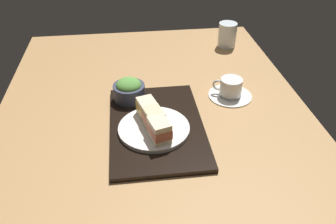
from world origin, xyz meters
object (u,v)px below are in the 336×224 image
Objects in this scene: sandwich_plate at (154,128)px; sandwich_near at (147,109)px; sandwich_middle at (154,119)px; coffee_cup at (230,89)px; salad_bowl at (129,90)px; sandwich_far at (161,130)px; drinking_glass at (227,35)px.

sandwich_near reaches higher than sandwich_plate.
sandwich_middle reaches higher than coffee_cup.
salad_bowl is at bearing -160.02° from sandwich_plate.
sandwich_middle is 5.61cm from sandwich_far.
sandwich_far is 71.80cm from drinking_glass.
sandwich_plate is 2.01× the size of drinking_glass.
sandwich_plate is 6.67cm from sandwich_far.
sandwich_near is 31.50cm from coffee_cup.
drinking_glass is at bearing 166.70° from coffee_cup.
drinking_glass is at bearing 132.20° from salad_bowl.
sandwich_middle is at bearing -32.96° from drinking_glass.
sandwich_middle is at bearing 14.33° from sandwich_near.
sandwich_plate is at bearing 0.00° from sandwich_middle.
sandwich_plate is 1.41× the size of coffee_cup.
salad_bowl is 58.51cm from drinking_glass.
sandwich_middle is at bearing 180.00° from sandwich_plate.
sandwich_middle is 32.79cm from coffee_cup.
sandwich_far is at bearing -48.85° from coffee_cup.
sandwich_plate is 2.01× the size of salad_bowl.
sandwich_middle reaches higher than sandwich_near.
salad_bowl is 0.70× the size of coffee_cup.
sandwich_far is 0.79× the size of salad_bowl.
sandwich_middle is at bearing -57.67° from coffee_cup.
coffee_cup is at bearing 131.15° from sandwich_far.
sandwich_near is 5.62cm from sandwich_middle.
sandwich_far is 0.79× the size of drinking_glass.
sandwich_near is 13.21cm from salad_bowl.
sandwich_near is at bearing -165.67° from sandwich_middle.
coffee_cup is 1.43× the size of drinking_glass.
salad_bowl is at bearing -161.32° from sandwich_far.
sandwich_middle is at bearing 19.98° from salad_bowl.
coffee_cup is (-22.90, 26.20, -3.03)cm from sandwich_far.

